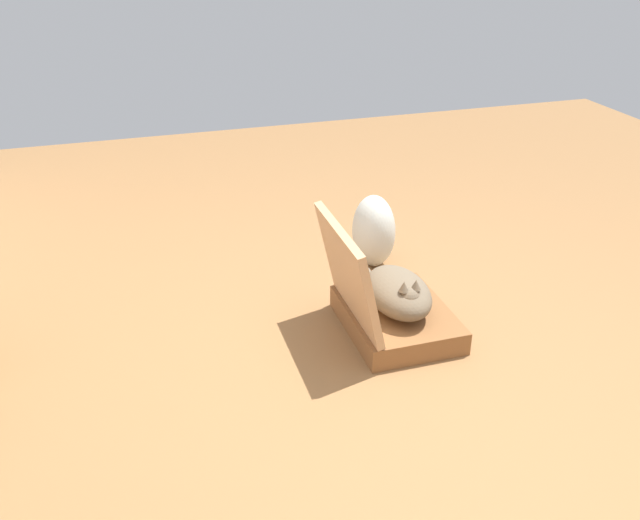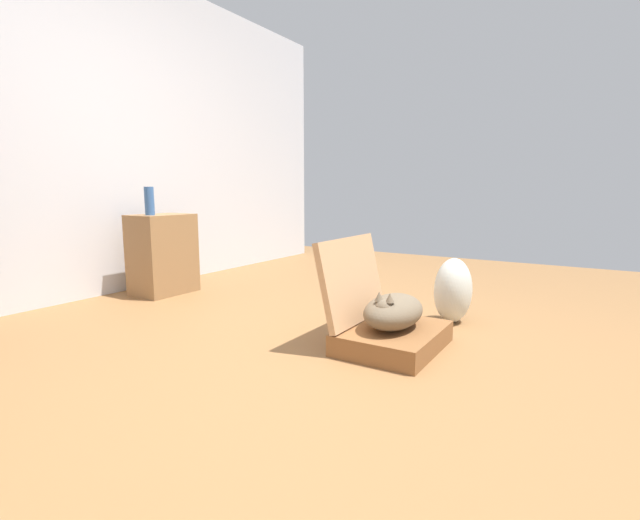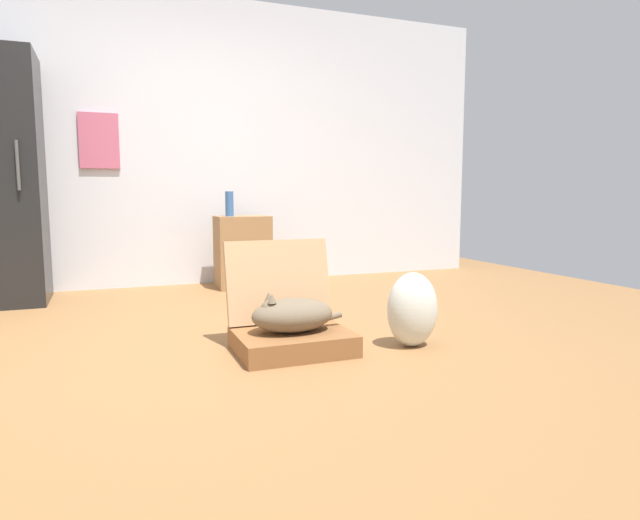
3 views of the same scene
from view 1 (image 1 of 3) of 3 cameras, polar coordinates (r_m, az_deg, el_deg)
name	(u,v)px [view 1 (image 1 of 3)]	position (r m, az deg, el deg)	size (l,w,h in m)	color
ground_plane	(377,387)	(2.90, 4.84, -10.62)	(7.68, 7.68, 0.00)	olive
suitcase_base	(396,319)	(3.25, 6.43, -4.91)	(0.60, 0.47, 0.11)	brown
suitcase_lid	(348,273)	(3.02, 2.37, -1.07)	(0.60, 0.47, 0.04)	tan
cat	(398,292)	(3.17, 6.60, -2.72)	(0.52, 0.28, 0.21)	brown
plastic_bag_white	(374,231)	(3.74, 4.53, 2.45)	(0.29, 0.23, 0.41)	silver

